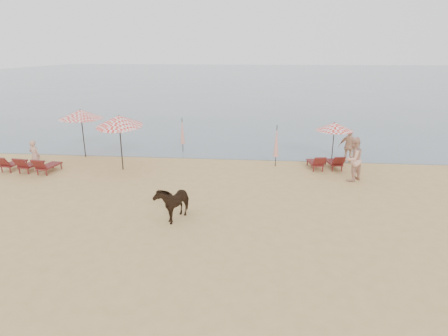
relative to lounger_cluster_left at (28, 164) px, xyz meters
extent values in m
plane|color=tan|center=(9.59, -6.97, -0.39)|extent=(120.00, 120.00, 0.00)
cube|color=#51606B|center=(9.59, 73.03, -0.39)|extent=(160.00, 140.00, 0.06)
cube|color=maroon|center=(-0.95, 0.32, -0.08)|extent=(0.73, 1.31, 0.07)
cube|color=maroon|center=(-1.03, -0.34, 0.17)|extent=(0.63, 0.48, 0.55)
cube|color=maroon|center=(0.03, 0.20, -0.08)|extent=(0.73, 1.31, 0.07)
cube|color=maroon|center=(-0.06, -0.46, 0.17)|extent=(0.63, 0.48, 0.55)
cube|color=maroon|center=(1.00, 0.08, -0.08)|extent=(0.73, 1.31, 0.07)
cube|color=maroon|center=(0.92, -0.58, 0.17)|extent=(0.63, 0.48, 0.55)
cube|color=maroon|center=(13.72, 1.85, -0.09)|extent=(0.74, 1.26, 0.07)
cube|color=maroon|center=(13.83, 1.22, 0.15)|extent=(0.61, 0.47, 0.52)
cube|color=maroon|center=(14.65, 2.00, -0.09)|extent=(0.74, 1.26, 0.07)
cube|color=maroon|center=(14.75, 1.37, 0.15)|extent=(0.61, 0.47, 0.52)
cylinder|color=black|center=(1.52, 2.78, 0.82)|extent=(0.05, 0.05, 2.41)
cone|color=red|center=(1.52, 2.78, 1.97)|extent=(2.30, 2.30, 0.49)
sphere|color=black|center=(1.52, 2.78, 2.19)|extent=(0.09, 0.09, 0.09)
cylinder|color=black|center=(4.36, 0.79, 0.85)|extent=(0.06, 0.06, 2.47)
cone|color=red|center=(4.36, 0.79, 2.02)|extent=(2.18, 2.22, 0.74)
sphere|color=black|center=(4.36, 0.79, 2.25)|extent=(0.09, 0.09, 0.09)
cylinder|color=black|center=(14.65, 2.56, 0.63)|extent=(0.05, 0.05, 2.03)
cone|color=red|center=(14.65, 2.56, 1.60)|extent=(1.80, 1.80, 0.41)
sphere|color=black|center=(14.65, 2.56, 1.78)|extent=(0.07, 0.07, 0.07)
cylinder|color=black|center=(6.62, 4.35, 0.60)|extent=(0.04, 0.04, 1.98)
cone|color=red|center=(6.62, 4.35, 0.84)|extent=(0.24, 0.24, 1.48)
cylinder|color=black|center=(11.81, 2.05, 0.66)|extent=(0.05, 0.05, 2.09)
cone|color=red|center=(11.81, 2.05, 0.91)|extent=(0.25, 0.25, 1.57)
imported|color=black|center=(8.07, -4.43, 0.24)|extent=(1.13, 1.62, 1.25)
imported|color=tan|center=(0.36, 0.07, 0.39)|extent=(0.63, 0.49, 1.56)
imported|color=tan|center=(15.10, 0.20, 0.60)|extent=(1.21, 1.20, 1.98)
imported|color=tan|center=(15.56, 3.00, 0.49)|extent=(1.10, 0.64, 1.76)
camera|label=1|loc=(10.95, -16.11, 5.18)|focal=30.00mm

